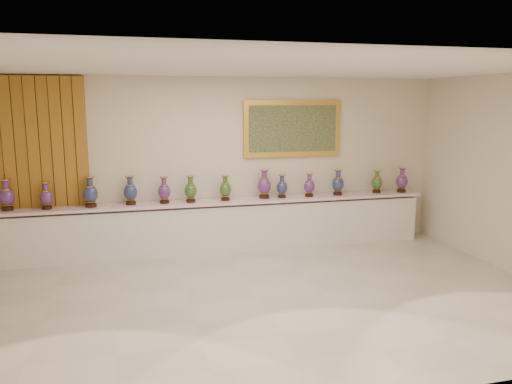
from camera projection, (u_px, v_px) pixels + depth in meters
ground at (257, 298)px, 6.63m from camera, size 8.00×8.00×0.00m
room at (81, 163)px, 8.11m from camera, size 8.00×8.00×8.00m
counter at (225, 226)px, 8.71m from camera, size 7.28×0.48×0.90m
vase_0 at (7, 196)px, 7.76m from camera, size 0.24×0.24×0.49m
vase_1 at (46, 197)px, 7.86m from camera, size 0.21×0.21×0.44m
vase_2 at (90, 193)px, 8.01m from camera, size 0.25×0.25×0.50m
vase_3 at (130, 192)px, 8.22m from camera, size 0.26×0.26×0.48m
vase_4 at (164, 191)px, 8.33m from camera, size 0.28×0.28×0.45m
vase_5 at (191, 190)px, 8.41m from camera, size 0.24×0.24×0.45m
vase_6 at (225, 189)px, 8.56m from camera, size 0.25×0.25×0.44m
vase_7 at (264, 185)px, 8.75m from camera, size 0.24×0.24×0.51m
vase_8 at (282, 187)px, 8.81m from camera, size 0.25×0.25×0.41m
vase_9 at (309, 186)px, 8.92m from camera, size 0.22×0.22×0.42m
vase_10 at (338, 184)px, 9.07m from camera, size 0.28×0.28×0.47m
vase_11 at (377, 183)px, 9.30m from camera, size 0.25×0.25×0.43m
vase_12 at (402, 181)px, 9.35m from camera, size 0.25×0.25×0.47m
label_card at (106, 207)px, 8.02m from camera, size 0.10×0.06×0.00m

